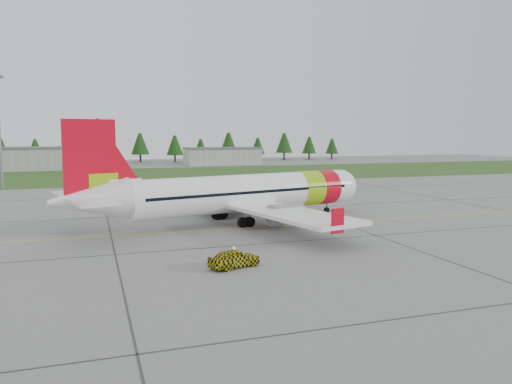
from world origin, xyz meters
name	(u,v)px	position (x,y,z in m)	size (l,w,h in m)	color
ground	(282,242)	(0.00, 0.00, 0.00)	(320.00, 320.00, 0.00)	gray
aircraft	(241,194)	(-0.55, 11.54, 3.30)	(37.14, 34.92, 11.43)	white
follow_me_car	(234,241)	(-6.65, -6.95, 2.05)	(1.65, 1.40, 4.11)	yellow
service_van	(114,178)	(-12.76, 50.72, 2.05)	(1.43, 1.35, 4.11)	silver
grass_strip	(161,175)	(0.00, 82.00, 0.01)	(320.00, 50.00, 0.03)	#30561E
taxi_guideline	(255,227)	(0.00, 8.00, 0.01)	(120.00, 0.25, 0.02)	gold
hangar_west	(40,159)	(-30.00, 110.00, 3.00)	(32.00, 14.00, 6.00)	#A8A8A3
hangar_east	(222,157)	(25.00, 118.00, 2.60)	(24.00, 12.00, 5.20)	#A8A8A3
treeline	(139,148)	(0.00, 138.00, 5.00)	(160.00, 8.00, 10.00)	#1C3F14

